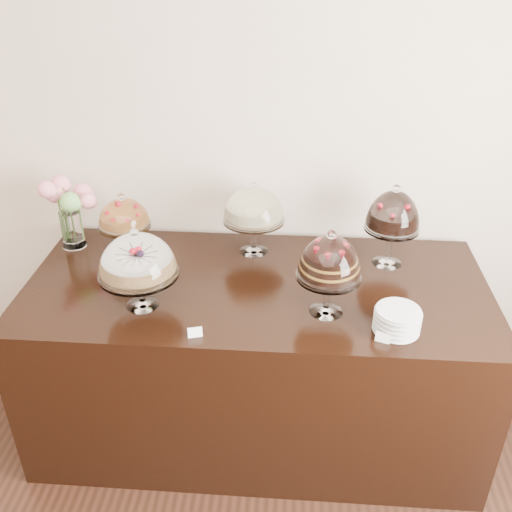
# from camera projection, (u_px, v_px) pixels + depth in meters

# --- Properties ---
(wall_back) EXTENTS (5.00, 0.04, 3.00)m
(wall_back) POSITION_uv_depth(u_px,v_px,m) (217.00, 124.00, 2.90)
(wall_back) COLOR beige
(wall_back) RESTS_ON ground
(display_counter) EXTENTS (2.20, 1.00, 0.90)m
(display_counter) POSITION_uv_depth(u_px,v_px,m) (257.00, 357.00, 2.94)
(display_counter) COLOR black
(display_counter) RESTS_ON ground
(cake_stand_sugar_sponge) EXTENTS (0.35, 0.35, 0.38)m
(cake_stand_sugar_sponge) POSITION_uv_depth(u_px,v_px,m) (137.00, 259.00, 2.44)
(cake_stand_sugar_sponge) COLOR white
(cake_stand_sugar_sponge) RESTS_ON display_counter
(cake_stand_choco_layer) EXTENTS (0.28, 0.28, 0.40)m
(cake_stand_choco_layer) POSITION_uv_depth(u_px,v_px,m) (330.00, 261.00, 2.39)
(cake_stand_choco_layer) COLOR white
(cake_stand_choco_layer) RESTS_ON display_counter
(cake_stand_cheesecake) EXTENTS (0.32, 0.32, 0.39)m
(cake_stand_cheesecake) POSITION_uv_depth(u_px,v_px,m) (254.00, 207.00, 2.86)
(cake_stand_cheesecake) COLOR white
(cake_stand_cheesecake) RESTS_ON display_counter
(cake_stand_dark_choco) EXTENTS (0.27, 0.27, 0.43)m
(cake_stand_dark_choco) POSITION_uv_depth(u_px,v_px,m) (393.00, 214.00, 2.75)
(cake_stand_dark_choco) COLOR white
(cake_stand_dark_choco) RESTS_ON display_counter
(cake_stand_fruit_tart) EXTENTS (0.27, 0.27, 0.34)m
(cake_stand_fruit_tart) POSITION_uv_depth(u_px,v_px,m) (124.00, 216.00, 2.86)
(cake_stand_fruit_tart) COLOR white
(cake_stand_fruit_tart) RESTS_ON display_counter
(flower_vase) EXTENTS (0.26, 0.25, 0.40)m
(flower_vase) POSITION_uv_depth(u_px,v_px,m) (69.00, 205.00, 2.93)
(flower_vase) COLOR white
(flower_vase) RESTS_ON display_counter
(plate_stack) EXTENTS (0.19, 0.19, 0.10)m
(plate_stack) POSITION_uv_depth(u_px,v_px,m) (397.00, 320.00, 2.37)
(plate_stack) COLOR silver
(plate_stack) RESTS_ON display_counter
(price_card_left) EXTENTS (0.06, 0.03, 0.04)m
(price_card_left) POSITION_uv_depth(u_px,v_px,m) (195.00, 332.00, 2.35)
(price_card_left) COLOR white
(price_card_left) RESTS_ON display_counter
(price_card_right) EXTENTS (0.06, 0.03, 0.04)m
(price_card_right) POSITION_uv_depth(u_px,v_px,m) (383.00, 337.00, 2.32)
(price_card_right) COLOR white
(price_card_right) RESTS_ON display_counter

